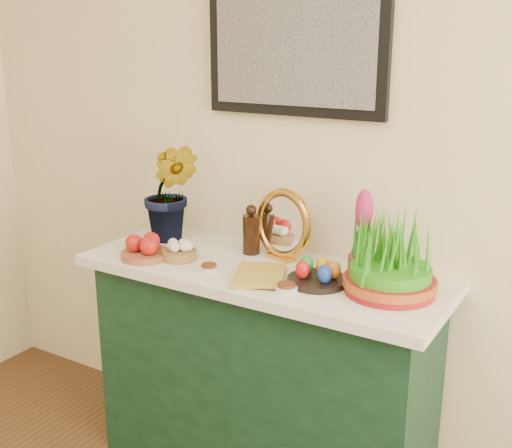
{
  "coord_description": "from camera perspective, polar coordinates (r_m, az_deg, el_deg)",
  "views": [
    {
      "loc": [
        0.84,
        0.06,
        1.72
      ],
      "look_at": [
        -0.31,
        1.95,
        1.07
      ],
      "focal_mm": 45.0,
      "sensor_mm": 36.0,
      "label": 1
    }
  ],
  "objects": [
    {
      "name": "tablecloth",
      "position": [
        2.42,
        0.62,
        -4.27
      ],
      "size": [
        1.4,
        0.55,
        0.04
      ],
      "primitive_type": "cube",
      "color": "silver",
      "rests_on": "sideboard"
    },
    {
      "name": "mirror",
      "position": [
        2.46,
        2.43,
        -0.08
      ],
      "size": [
        0.28,
        0.13,
        0.28
      ],
      "color": "gold",
      "rests_on": "tablecloth"
    },
    {
      "name": "garlic_basket",
      "position": [
        2.5,
        -6.85,
        -2.44
      ],
      "size": [
        0.18,
        0.18,
        0.08
      ],
      "color": "olive",
      "rests_on": "tablecloth"
    },
    {
      "name": "book",
      "position": [
        2.3,
        -1.84,
        -4.41
      ],
      "size": [
        0.23,
        0.27,
        0.03
      ],
      "primitive_type": "imported",
      "rotation": [
        0.0,
        0.0,
        0.41
      ],
      "color": "gold",
      "rests_on": "tablecloth"
    },
    {
      "name": "apple_bowl",
      "position": [
        2.52,
        -9.83,
        -2.14
      ],
      "size": [
        0.25,
        0.25,
        0.1
      ],
      "color": "brown",
      "rests_on": "tablecloth"
    },
    {
      "name": "spice_dish_right",
      "position": [
        2.18,
        2.72,
        -5.7
      ],
      "size": [
        0.08,
        0.08,
        0.03
      ],
      "color": "silver",
      "rests_on": "tablecloth"
    },
    {
      "name": "hyacinth_pink",
      "position": [
        2.3,
        9.48,
        -1.25
      ],
      "size": [
        0.1,
        0.1,
        0.32
      ],
      "color": "brown",
      "rests_on": "tablecloth"
    },
    {
      "name": "sideboard",
      "position": [
        2.61,
        0.59,
        -13.46
      ],
      "size": [
        1.3,
        0.45,
        0.85
      ],
      "primitive_type": "cube",
      "color": "#153C25",
      "rests_on": "ground"
    },
    {
      "name": "hyacinth_green",
      "position": [
        2.67,
        -7.63,
        4.23
      ],
      "size": [
        0.35,
        0.33,
        0.55
      ],
      "primitive_type": "imported",
      "rotation": [
        0.0,
        0.0,
        0.44
      ],
      "color": "#236918",
      "rests_on": "tablecloth"
    },
    {
      "name": "spice_dish_left",
      "position": [
        2.37,
        -4.19,
        -3.91
      ],
      "size": [
        0.07,
        0.07,
        0.03
      ],
      "color": "silver",
      "rests_on": "tablecloth"
    },
    {
      "name": "egg_plate",
      "position": [
        2.25,
        5.49,
        -4.54
      ],
      "size": [
        0.27,
        0.27,
        0.09
      ],
      "color": "black",
      "rests_on": "tablecloth"
    },
    {
      "name": "vinegar_cruet",
      "position": [
        2.53,
        -0.42,
        -0.72
      ],
      "size": [
        0.07,
        0.07,
        0.2
      ],
      "color": "black",
      "rests_on": "tablecloth"
    },
    {
      "name": "wheatgrass_sabzeh",
      "position": [
        2.18,
        11.91,
        -3.27
      ],
      "size": [
        0.31,
        0.31,
        0.26
      ],
      "color": "maroon",
      "rests_on": "tablecloth"
    }
  ]
}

